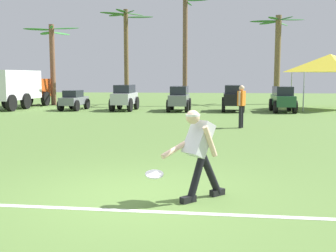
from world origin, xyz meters
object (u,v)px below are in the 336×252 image
object	(u,v)px
frisbee_in_flight	(154,174)
event_tent	(330,63)
frisbee_thrower	(199,150)
palm_tree_far_right	(277,53)
palm_tree_right_of_centre	(185,40)
parked_car_slot_c	(179,98)
palm_tree_left_of_centre	(126,45)
parked_car_slot_a	(74,100)
parked_car_slot_e	(283,98)
teammate_near_sideline	(241,102)
parked_car_slot_b	(125,97)
box_truck	(21,87)
palm_tree_far_left	(53,57)
parked_car_slot_d	(233,97)

from	to	relation	value
frisbee_in_flight	event_tent	bearing A→B (deg)	68.38
frisbee_thrower	palm_tree_far_right	bearing A→B (deg)	78.72
frisbee_in_flight	palm_tree_right_of_centre	bearing A→B (deg)	92.40
parked_car_slot_c	palm_tree_left_of_centre	size ratio (longest dim) A/B	0.39
parked_car_slot_c	parked_car_slot_a	bearing A→B (deg)	-179.85
parked_car_slot_e	palm_tree_left_of_centre	distance (m)	11.19
parked_car_slot_a	parked_car_slot_e	bearing A→B (deg)	-0.27
teammate_near_sideline	parked_car_slot_e	distance (m)	7.60
parked_car_slot_e	palm_tree_right_of_centre	world-z (taller)	palm_tree_right_of_centre
teammate_near_sideline	parked_car_slot_b	distance (m)	9.30
palm_tree_left_of_centre	palm_tree_far_right	world-z (taller)	palm_tree_left_of_centre
teammate_near_sideline	box_truck	xyz separation A→B (m)	(-12.24, 8.24, 0.29)
palm_tree_far_left	frisbee_thrower	bearing A→B (deg)	-63.53
parked_car_slot_b	parked_car_slot_d	xyz separation A→B (m)	(5.89, 0.05, 0.00)
parked_car_slot_d	palm_tree_right_of_centre	bearing A→B (deg)	126.90
teammate_near_sideline	event_tent	size ratio (longest dim) A/B	0.42
box_truck	palm_tree_far_right	distance (m)	16.43
parked_car_slot_b	frisbee_in_flight	bearing A→B (deg)	-76.77
palm_tree_far_right	event_tent	size ratio (longest dim) A/B	1.57
parked_car_slot_e	palm_tree_far_left	xyz separation A→B (m)	(-13.98, 3.93, 2.37)
parked_car_slot_b	palm_tree_far_left	bearing A→B (deg)	145.16
teammate_near_sideline	palm_tree_right_of_centre	world-z (taller)	palm_tree_right_of_centre
frisbee_thrower	parked_car_slot_b	bearing A→B (deg)	105.59
parked_car_slot_b	parked_car_slot_a	bearing A→B (deg)	-178.86
palm_tree_right_of_centre	frisbee_in_flight	bearing A→B (deg)	-87.60
frisbee_in_flight	palm_tree_right_of_centre	size ratio (longest dim) A/B	0.04
palm_tree_left_of_centre	palm_tree_far_left	bearing A→B (deg)	-164.94
box_truck	parked_car_slot_d	bearing A→B (deg)	-4.43
parked_car_slot_e	parked_car_slot_b	bearing A→B (deg)	179.26
palm_tree_far_left	palm_tree_far_right	xyz separation A→B (m)	(14.56, 2.29, 0.31)
parked_car_slot_a	parked_car_slot_e	world-z (taller)	parked_car_slot_e
parked_car_slot_c	parked_car_slot_b	bearing A→B (deg)	179.22
parked_car_slot_d	box_truck	world-z (taller)	box_truck
parked_car_slot_c	palm_tree_far_left	world-z (taller)	palm_tree_far_left
parked_car_slot_c	palm_tree_left_of_centre	world-z (taller)	palm_tree_left_of_centre
teammate_near_sideline	parked_car_slot_e	world-z (taller)	teammate_near_sideline
parked_car_slot_d	parked_car_slot_e	xyz separation A→B (m)	(2.59, -0.16, -0.02)
frisbee_in_flight	palm_tree_left_of_centre	size ratio (longest dim) A/B	0.05
box_truck	palm_tree_far_left	xyz separation A→B (m)	(0.90, 2.82, 1.86)
palm_tree_right_of_centre	parked_car_slot_d	bearing A→B (deg)	-53.10
palm_tree_right_of_centre	palm_tree_far_left	bearing A→B (deg)	179.80
frisbee_thrower	parked_car_slot_c	size ratio (longest dim) A/B	0.58
palm_tree_left_of_centre	palm_tree_far_right	bearing A→B (deg)	6.03
parked_car_slot_b	parked_car_slot_d	size ratio (longest dim) A/B	1.01
parked_car_slot_c	parked_car_slot_e	world-z (taller)	same
box_truck	palm_tree_far_right	bearing A→B (deg)	18.29
box_truck	palm_tree_far_left	distance (m)	3.50
frisbee_thrower	teammate_near_sideline	distance (m)	9.26
parked_car_slot_a	palm_tree_right_of_centre	xyz separation A→B (m)	(5.94, 3.85, 3.51)
teammate_near_sideline	parked_car_slot_d	distance (m)	7.29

